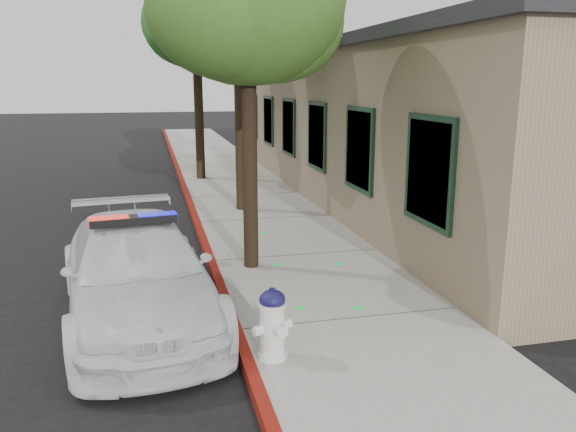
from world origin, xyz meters
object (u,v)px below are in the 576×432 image
(street_tree_near, at_px, (248,9))
(street_tree_far, at_px, (198,28))
(fire_hydrant, at_px, (273,323))
(street_tree_mid, at_px, (238,2))
(police_car, at_px, (137,272))
(clapboard_building, at_px, (412,121))

(street_tree_near, relative_size, street_tree_far, 0.89)
(fire_hydrant, xyz_separation_m, street_tree_near, (0.36, 3.40, 3.81))
(street_tree_near, relative_size, street_tree_mid, 0.87)
(police_car, bearing_deg, street_tree_mid, 61.67)
(street_tree_near, xyz_separation_m, street_tree_far, (0.04, 9.63, 0.55))
(fire_hydrant, height_order, street_tree_near, street_tree_near)
(clapboard_building, xyz_separation_m, police_car, (-7.87, -7.98, -1.43))
(clapboard_building, xyz_separation_m, street_tree_near, (-5.98, -6.46, 2.25))
(street_tree_far, bearing_deg, street_tree_mid, -83.99)
(clapboard_building, height_order, street_tree_near, street_tree_near)
(clapboard_building, relative_size, street_tree_mid, 3.19)
(fire_hydrant, distance_m, street_tree_near, 5.12)
(street_tree_near, xyz_separation_m, street_tree_mid, (0.56, 4.65, 0.70))
(street_tree_near, bearing_deg, fire_hydrant, -96.02)
(street_tree_mid, distance_m, street_tree_far, 5.01)
(street_tree_mid, bearing_deg, street_tree_far, 96.01)
(fire_hydrant, height_order, street_tree_far, street_tree_far)
(clapboard_building, distance_m, street_tree_far, 7.30)
(police_car, xyz_separation_m, street_tree_near, (1.89, 1.52, 3.69))
(police_car, height_order, street_tree_near, street_tree_near)
(fire_hydrant, bearing_deg, street_tree_mid, 66.21)
(fire_hydrant, bearing_deg, clapboard_building, 39.99)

